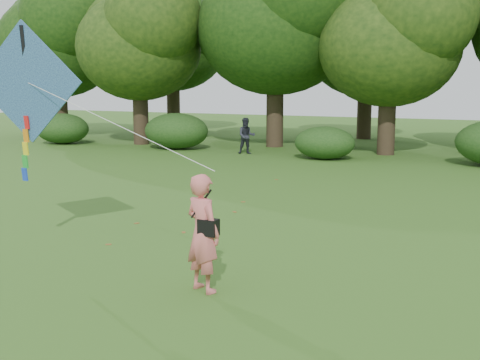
% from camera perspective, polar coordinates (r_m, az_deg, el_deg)
% --- Properties ---
extents(ground, '(100.00, 100.00, 0.00)m').
position_cam_1_polar(ground, '(9.46, -1.76, -11.05)').
color(ground, '#265114').
rests_on(ground, ground).
extents(man_kite_flyer, '(0.80, 0.67, 1.88)m').
position_cam_1_polar(man_kite_flyer, '(9.49, -3.54, -5.04)').
color(man_kite_flyer, '#E26D6A').
rests_on(man_kite_flyer, ground).
extents(bystander_left, '(1.03, 0.96, 1.69)m').
position_cam_1_polar(bystander_left, '(28.04, 0.61, 4.20)').
color(bystander_left, '#242631').
rests_on(bystander_left, ground).
extents(crossbody_bag, '(0.43, 0.20, 0.73)m').
position_cam_1_polar(crossbody_bag, '(9.38, -3.02, -4.43)').
color(crossbody_bag, black).
rests_on(crossbody_bag, ground).
extents(flying_kite, '(5.71, 1.05, 3.12)m').
position_cam_1_polar(flying_kite, '(12.44, -19.50, 8.51)').
color(flying_kite, '#2735AC').
rests_on(flying_kite, ground).
extents(shrub_band, '(39.15, 3.22, 1.88)m').
position_cam_1_polar(shrub_band, '(26.02, 15.27, 3.52)').
color(shrub_band, '#264919').
rests_on(shrub_band, ground).
extents(fallen_leaves, '(11.75, 15.08, 0.01)m').
position_cam_1_polar(fallen_leaves, '(14.07, 1.90, -4.25)').
color(fallen_leaves, brown).
rests_on(fallen_leaves, ground).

